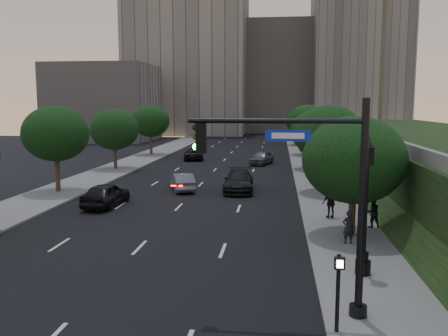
# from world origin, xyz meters

# --- Properties ---
(ground) EXTENTS (160.00, 160.00, 0.00)m
(ground) POSITION_xyz_m (0.00, 0.00, 0.00)
(ground) COLOR black
(ground) RESTS_ON ground
(road_surface) EXTENTS (16.00, 140.00, 0.02)m
(road_surface) POSITION_xyz_m (0.00, 30.00, 0.01)
(road_surface) COLOR black
(road_surface) RESTS_ON ground
(sidewalk_right) EXTENTS (4.50, 140.00, 0.15)m
(sidewalk_right) POSITION_xyz_m (10.25, 30.00, 0.07)
(sidewalk_right) COLOR slate
(sidewalk_right) RESTS_ON ground
(sidewalk_left) EXTENTS (4.50, 140.00, 0.15)m
(sidewalk_left) POSITION_xyz_m (-10.25, 30.00, 0.07)
(sidewalk_left) COLOR slate
(sidewalk_left) RESTS_ON ground
(parapet_wall) EXTENTS (0.35, 90.00, 0.70)m
(parapet_wall) POSITION_xyz_m (13.50, 28.00, 4.35)
(parapet_wall) COLOR slate
(parapet_wall) RESTS_ON embankment
(office_block_left) EXTENTS (26.00, 20.00, 32.00)m
(office_block_left) POSITION_xyz_m (-14.00, 92.00, 16.00)
(office_block_left) COLOR gray
(office_block_left) RESTS_ON ground
(office_block_mid) EXTENTS (22.00, 18.00, 26.00)m
(office_block_mid) POSITION_xyz_m (6.00, 102.00, 13.00)
(office_block_mid) COLOR #9D9890
(office_block_mid) RESTS_ON ground
(office_block_right) EXTENTS (20.00, 22.00, 36.00)m
(office_block_right) POSITION_xyz_m (24.00, 96.00, 18.00)
(office_block_right) COLOR gray
(office_block_right) RESTS_ON ground
(office_block_filler) EXTENTS (18.00, 16.00, 14.00)m
(office_block_filler) POSITION_xyz_m (-26.00, 70.00, 7.00)
(office_block_filler) COLOR #9D9890
(office_block_filler) RESTS_ON ground
(tree_right_a) EXTENTS (5.20, 5.20, 6.24)m
(tree_right_a) POSITION_xyz_m (10.30, 8.00, 4.02)
(tree_right_a) COLOR #38281C
(tree_right_a) RESTS_ON ground
(tree_right_b) EXTENTS (5.20, 5.20, 6.74)m
(tree_right_b) POSITION_xyz_m (10.30, 20.00, 4.52)
(tree_right_b) COLOR #38281C
(tree_right_b) RESTS_ON ground
(tree_right_c) EXTENTS (5.20, 5.20, 6.24)m
(tree_right_c) POSITION_xyz_m (10.30, 33.00, 4.02)
(tree_right_c) COLOR #38281C
(tree_right_c) RESTS_ON ground
(tree_right_d) EXTENTS (5.20, 5.20, 6.74)m
(tree_right_d) POSITION_xyz_m (10.30, 47.00, 4.52)
(tree_right_d) COLOR #38281C
(tree_right_d) RESTS_ON ground
(tree_right_e) EXTENTS (5.20, 5.20, 6.24)m
(tree_right_e) POSITION_xyz_m (10.30, 62.00, 4.02)
(tree_right_e) COLOR #38281C
(tree_right_e) RESTS_ON ground
(tree_left_b) EXTENTS (5.00, 5.00, 6.71)m
(tree_left_b) POSITION_xyz_m (-10.30, 18.00, 4.58)
(tree_left_b) COLOR #38281C
(tree_left_b) RESTS_ON ground
(tree_left_c) EXTENTS (5.00, 5.00, 6.34)m
(tree_left_c) POSITION_xyz_m (-10.30, 31.00, 4.21)
(tree_left_c) COLOR #38281C
(tree_left_c) RESTS_ON ground
(tree_left_d) EXTENTS (5.00, 5.00, 6.71)m
(tree_left_d) POSITION_xyz_m (-10.30, 45.00, 4.58)
(tree_left_d) COLOR #38281C
(tree_left_d) RESTS_ON ground
(traffic_signal_mast) EXTENTS (5.68, 0.56, 7.00)m
(traffic_signal_mast) POSITION_xyz_m (8.00, -1.60, 3.67)
(traffic_signal_mast) COLOR black
(traffic_signal_mast) RESTS_ON ground
(street_lamp) EXTENTS (0.64, 0.64, 5.62)m
(street_lamp) POSITION_xyz_m (9.89, 2.24, 2.63)
(street_lamp) COLOR black
(street_lamp) RESTS_ON ground
(pedestrian_signal) EXTENTS (0.30, 0.33, 2.50)m
(pedestrian_signal) POSITION_xyz_m (8.30, -2.79, 1.57)
(pedestrian_signal) COLOR black
(pedestrian_signal) RESTS_ON ground
(sedan_near_left) EXTENTS (2.21, 4.83, 1.61)m
(sedan_near_left) POSITION_xyz_m (-4.89, 13.76, 0.80)
(sedan_near_left) COLOR black
(sedan_near_left) RESTS_ON ground
(sedan_mid_left) EXTENTS (2.85, 4.53, 1.41)m
(sedan_mid_left) POSITION_xyz_m (-0.99, 20.07, 0.70)
(sedan_mid_left) COLOR slate
(sedan_mid_left) RESTS_ON ground
(sedan_far_left) EXTENTS (3.03, 5.23, 1.37)m
(sedan_far_left) POSITION_xyz_m (-3.78, 40.79, 0.69)
(sedan_far_left) COLOR black
(sedan_far_left) RESTS_ON ground
(sedan_near_right) EXTENTS (2.56, 5.71, 1.63)m
(sedan_near_right) POSITION_xyz_m (3.47, 20.24, 0.81)
(sedan_near_right) COLOR black
(sedan_near_right) RESTS_ON ground
(sedan_far_right) EXTENTS (3.06, 4.88, 1.55)m
(sedan_far_right) POSITION_xyz_m (4.68, 37.12, 0.77)
(sedan_far_right) COLOR #525359
(sedan_far_right) RESTS_ON ground
(pedestrian_a) EXTENTS (0.68, 0.56, 1.62)m
(pedestrian_a) POSITION_xyz_m (9.90, 6.39, 0.96)
(pedestrian_a) COLOR black
(pedestrian_a) RESTS_ON sidewalk_right
(pedestrian_b) EXTENTS (0.92, 0.79, 1.66)m
(pedestrian_b) POSITION_xyz_m (11.65, 9.67, 0.98)
(pedestrian_b) COLOR black
(pedestrian_b) RESTS_ON sidewalk_right
(pedestrian_c) EXTENTS (1.15, 0.76, 1.82)m
(pedestrian_c) POSITION_xyz_m (9.64, 11.58, 1.06)
(pedestrian_c) COLOR black
(pedestrian_c) RESTS_ON sidewalk_right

